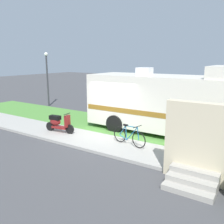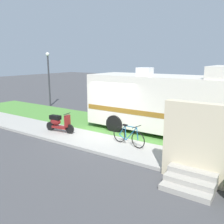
{
  "view_description": "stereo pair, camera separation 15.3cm",
  "coord_description": "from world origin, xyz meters",
  "px_view_note": "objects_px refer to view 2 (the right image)",
  "views": [
    {
      "loc": [
        6.3,
        -9.23,
        3.63
      ],
      "look_at": [
        0.09,
        0.3,
        1.1
      ],
      "focal_mm": 38.8,
      "sensor_mm": 36.0,
      "label": 1
    },
    {
      "loc": [
        6.43,
        -9.15,
        3.63
      ],
      "look_at": [
        0.09,
        0.3,
        1.1
      ],
      "focal_mm": 38.8,
      "sensor_mm": 36.0,
      "label": 2
    }
  ],
  "objects_px": {
    "street_lamp_post": "(49,74)",
    "bicycle": "(128,136)",
    "pickup_truck_near": "(222,104)",
    "scooter": "(59,123)",
    "motorhome_rv": "(167,102)"
  },
  "relations": [
    {
      "from": "bicycle",
      "to": "street_lamp_post",
      "type": "distance_m",
      "value": 10.82
    },
    {
      "from": "motorhome_rv",
      "to": "street_lamp_post",
      "type": "xyz_separation_m",
      "value": [
        -10.23,
        1.8,
        0.91
      ]
    },
    {
      "from": "pickup_truck_near",
      "to": "street_lamp_post",
      "type": "relative_size",
      "value": 1.35
    },
    {
      "from": "motorhome_rv",
      "to": "scooter",
      "type": "height_order",
      "value": "motorhome_rv"
    },
    {
      "from": "motorhome_rv",
      "to": "scooter",
      "type": "bearing_deg",
      "value": -145.58
    },
    {
      "from": "bicycle",
      "to": "street_lamp_post",
      "type": "height_order",
      "value": "street_lamp_post"
    },
    {
      "from": "scooter",
      "to": "street_lamp_post",
      "type": "relative_size",
      "value": 0.39
    },
    {
      "from": "bicycle",
      "to": "pickup_truck_near",
      "type": "bearing_deg",
      "value": 72.4
    },
    {
      "from": "motorhome_rv",
      "to": "bicycle",
      "type": "bearing_deg",
      "value": -102.28
    },
    {
      "from": "motorhome_rv",
      "to": "street_lamp_post",
      "type": "height_order",
      "value": "street_lamp_post"
    },
    {
      "from": "street_lamp_post",
      "to": "bicycle",
      "type": "bearing_deg",
      "value": -24.99
    },
    {
      "from": "scooter",
      "to": "street_lamp_post",
      "type": "bearing_deg",
      "value": 141.03
    },
    {
      "from": "pickup_truck_near",
      "to": "scooter",
      "type": "bearing_deg",
      "value": -128.85
    },
    {
      "from": "street_lamp_post",
      "to": "pickup_truck_near",
      "type": "bearing_deg",
      "value": 12.86
    },
    {
      "from": "motorhome_rv",
      "to": "street_lamp_post",
      "type": "relative_size",
      "value": 1.86
    }
  ]
}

